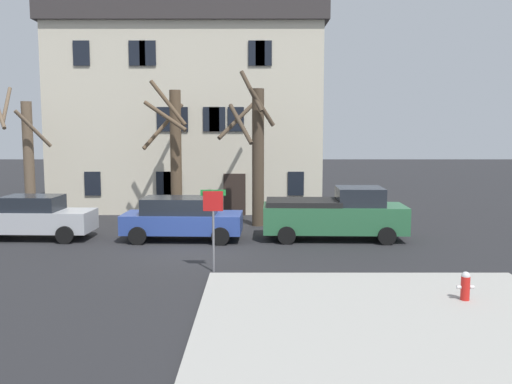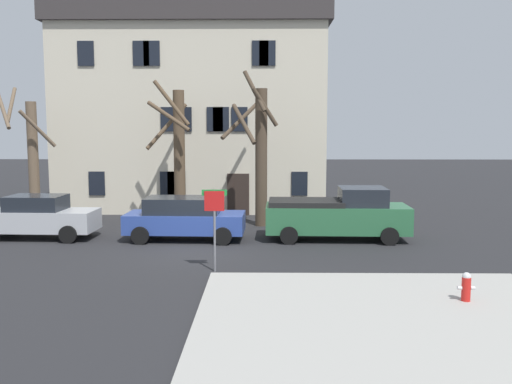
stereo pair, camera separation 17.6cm
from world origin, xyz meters
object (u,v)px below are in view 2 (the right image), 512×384
object	(u,v)px
pickup_truck_green	(338,214)
car_silver_sedan	(37,217)
car_blue_wagon	(185,218)
building_main	(196,100)
tree_bare_far	(259,151)
street_sign_pole	(214,214)
tree_bare_near	(31,155)
tree_bare_mid	(178,152)
fire_hydrant	(466,286)

from	to	relation	value
pickup_truck_green	car_silver_sedan	bearing A→B (deg)	179.71
car_blue_wagon	pickup_truck_green	xyz separation A→B (m)	(6.00, 0.16, 0.12)
building_main	tree_bare_far	xyz separation A→B (m)	(3.65, -7.02, -2.57)
car_silver_sedan	street_sign_pole	world-z (taller)	street_sign_pole
tree_bare_far	car_blue_wagon	distance (m)	5.01
building_main	street_sign_pole	bearing A→B (deg)	-81.14
tree_bare_near	car_blue_wagon	bearing A→B (deg)	-28.72
building_main	tree_bare_mid	world-z (taller)	building_main
car_blue_wagon	pickup_truck_green	world-z (taller)	pickup_truck_green
car_blue_wagon	tree_bare_near	bearing A→B (deg)	151.28
fire_hydrant	tree_bare_far	bearing A→B (deg)	114.61
tree_bare_mid	car_blue_wagon	size ratio (longest dim) A/B	1.40
building_main	tree_bare_mid	xyz separation A→B (m)	(-0.09, -6.20, -2.64)
tree_bare_far	pickup_truck_green	distance (m)	4.98
tree_bare_mid	car_silver_sedan	size ratio (longest dim) A/B	1.38
fire_hydrant	tree_bare_mid	bearing A→B (deg)	126.40
building_main	tree_bare_far	bearing A→B (deg)	-62.52
tree_bare_far	car_blue_wagon	size ratio (longest dim) A/B	1.47
pickup_truck_green	tree_bare_mid	bearing A→B (deg)	150.25
tree_bare_far	pickup_truck_green	size ratio (longest dim) A/B	1.23
tree_bare_mid	tree_bare_far	distance (m)	3.83
car_silver_sedan	pickup_truck_green	size ratio (longest dim) A/B	0.84
fire_hydrant	building_main	bearing A→B (deg)	115.73
building_main	pickup_truck_green	xyz separation A→B (m)	(6.76, -10.12, -4.94)
tree_bare_mid	pickup_truck_green	size ratio (longest dim) A/B	1.16
street_sign_pole	tree_bare_far	bearing A→B (deg)	80.85
car_silver_sedan	fire_hydrant	distance (m)	16.18
car_blue_wagon	fire_hydrant	xyz separation A→B (m)	(8.05, -7.99, -0.39)
tree_bare_far	street_sign_pole	bearing A→B (deg)	-99.15
tree_bare_far	street_sign_pole	size ratio (longest dim) A/B	2.73
car_blue_wagon	car_silver_sedan	bearing A→B (deg)	177.84
building_main	car_silver_sedan	size ratio (longest dim) A/B	3.08
fire_hydrant	street_sign_pole	bearing A→B (deg)	153.79
tree_bare_mid	car_silver_sedan	distance (m)	6.79
tree_bare_far	car_silver_sedan	size ratio (longest dim) A/B	1.46
tree_bare_far	street_sign_pole	world-z (taller)	tree_bare_far
street_sign_pole	tree_bare_near	bearing A→B (deg)	135.85
tree_bare_mid	street_sign_pole	size ratio (longest dim) A/B	2.59
building_main	street_sign_pole	size ratio (longest dim) A/B	5.76
pickup_truck_green	building_main	bearing A→B (deg)	123.74
pickup_truck_green	fire_hydrant	world-z (taller)	pickup_truck_green
tree_bare_far	fire_hydrant	size ratio (longest dim) A/B	9.57
car_blue_wagon	fire_hydrant	bearing A→B (deg)	-44.79
building_main	car_blue_wagon	xyz separation A→B (m)	(0.76, -10.28, -5.05)
car_blue_wagon	building_main	bearing A→B (deg)	94.22
car_silver_sedan	pickup_truck_green	distance (m)	11.89
car_silver_sedan	tree_bare_mid	bearing A→B (deg)	37.42
tree_bare_near	fire_hydrant	xyz separation A→B (m)	(15.77, -12.22, -2.63)
car_blue_wagon	street_sign_pole	world-z (taller)	street_sign_pole
pickup_truck_green	street_sign_pole	bearing A→B (deg)	-131.52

